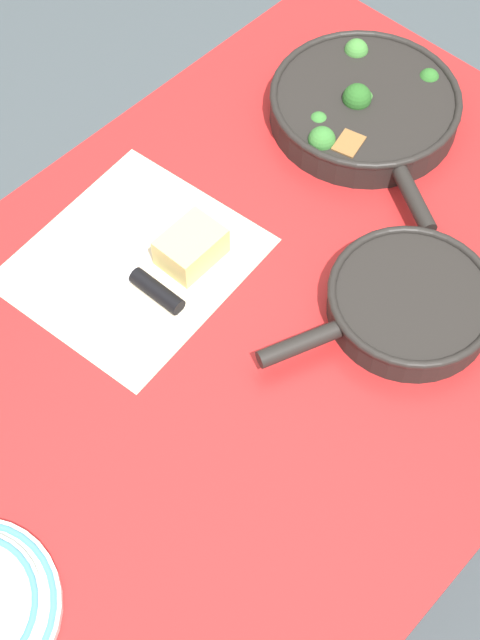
{
  "coord_description": "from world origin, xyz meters",
  "views": [
    {
      "loc": [
        -0.46,
        -0.43,
        1.77
      ],
      "look_at": [
        0.0,
        0.0,
        0.76
      ],
      "focal_mm": 50.0,
      "sensor_mm": 36.0,
      "label": 1
    }
  ],
  "objects_px": {
    "wooden_spoon": "(479,267)",
    "cheese_block": "(191,247)",
    "grater_knife": "(137,277)",
    "skillet_broccoli": "(364,106)",
    "skillet_eggs": "(409,303)"
  },
  "relations": [
    {
      "from": "skillet_eggs",
      "to": "wooden_spoon",
      "type": "bearing_deg",
      "value": -171.64
    },
    {
      "from": "wooden_spoon",
      "to": "grater_knife",
      "type": "xyz_separation_m",
      "value": [
        -0.34,
        0.34,
        0.0
      ]
    },
    {
      "from": "wooden_spoon",
      "to": "skillet_eggs",
      "type": "bearing_deg",
      "value": 23.56
    },
    {
      "from": "wooden_spoon",
      "to": "cheese_block",
      "type": "relative_size",
      "value": 3.59
    },
    {
      "from": "wooden_spoon",
      "to": "cheese_block",
      "type": "height_order",
      "value": "cheese_block"
    },
    {
      "from": "skillet_eggs",
      "to": "cheese_block",
      "type": "relative_size",
      "value": 3.6
    },
    {
      "from": "skillet_broccoli",
      "to": "cheese_block",
      "type": "xyz_separation_m",
      "value": [
        -0.38,
        0.0,
        -0.0
      ]
    },
    {
      "from": "skillet_eggs",
      "to": "grater_knife",
      "type": "distance_m",
      "value": 0.37
    },
    {
      "from": "skillet_eggs",
      "to": "grater_knife",
      "type": "relative_size",
      "value": 1.39
    },
    {
      "from": "grater_knife",
      "to": "skillet_broccoli",
      "type": "bearing_deg",
      "value": -96.4
    },
    {
      "from": "skillet_eggs",
      "to": "grater_knife",
      "type": "height_order",
      "value": "skillet_eggs"
    },
    {
      "from": "cheese_block",
      "to": "skillet_eggs",
      "type": "bearing_deg",
      "value": -64.14
    },
    {
      "from": "skillet_broccoli",
      "to": "wooden_spoon",
      "type": "height_order",
      "value": "skillet_broccoli"
    },
    {
      "from": "skillet_broccoli",
      "to": "wooden_spoon",
      "type": "xyz_separation_m",
      "value": [
        -0.11,
        -0.3,
        -0.02
      ]
    },
    {
      "from": "skillet_eggs",
      "to": "wooden_spoon",
      "type": "height_order",
      "value": "skillet_eggs"
    }
  ]
}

